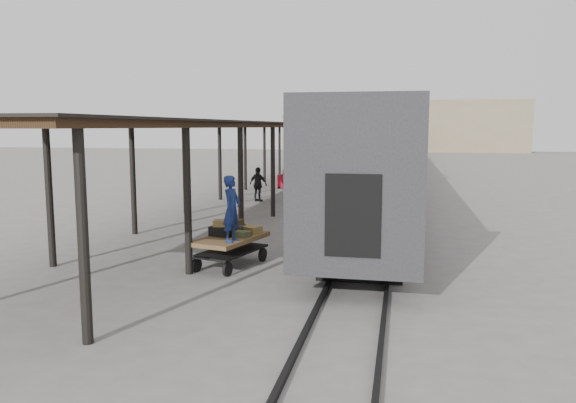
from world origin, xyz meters
The scene contains 11 objects.
ground centered at (0.00, 0.00, 0.00)m, with size 160.00×160.00×0.00m, color slate.
train centered at (3.19, 33.79, 2.69)m, with size 3.45×76.01×4.01m.
canopy centered at (-3.40, 24.00, 4.00)m, with size 4.90×64.30×4.15m.
rails centered at (3.20, 34.00, 0.06)m, with size 1.54×150.00×0.12m.
building_far centered at (14.00, 78.00, 4.00)m, with size 18.00×10.00×8.00m, color tan.
building_left centered at (-10.00, 82.00, 3.00)m, with size 12.00×8.00×6.00m, color tan.
baggage_cart centered at (-0.49, -1.00, 0.65)m, with size 1.83×2.64×0.86m.
suitcase_stack centered at (-0.54, -0.65, 1.03)m, with size 1.43×1.15×0.45m.
luggage_tug centered at (-3.09, 19.64, 0.53)m, with size 1.11×1.48×1.16m.
porter centered at (-0.24, -1.65, 1.76)m, with size 0.65×0.43×1.80m, color navy.
pedestrian centered at (-3.23, 12.66, 0.91)m, with size 1.07×0.45×1.83m, color black.
Camera 1 is at (4.21, -15.91, 3.94)m, focal length 35.00 mm.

